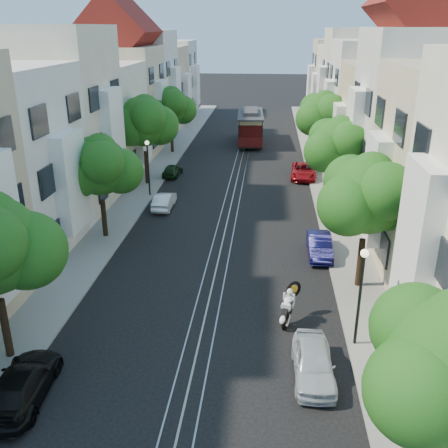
% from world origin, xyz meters
% --- Properties ---
extents(ground, '(200.00, 200.00, 0.00)m').
position_xyz_m(ground, '(0.00, 28.00, 0.00)').
color(ground, black).
rests_on(ground, ground).
extents(sidewalk_east, '(2.50, 80.00, 0.12)m').
position_xyz_m(sidewalk_east, '(7.25, 28.00, 0.06)').
color(sidewalk_east, gray).
rests_on(sidewalk_east, ground).
extents(sidewalk_west, '(2.50, 80.00, 0.12)m').
position_xyz_m(sidewalk_west, '(-7.25, 28.00, 0.06)').
color(sidewalk_west, gray).
rests_on(sidewalk_west, ground).
extents(rail_left, '(0.06, 80.00, 0.02)m').
position_xyz_m(rail_left, '(-0.55, 28.00, 0.01)').
color(rail_left, gray).
rests_on(rail_left, ground).
extents(rail_slot, '(0.06, 80.00, 0.02)m').
position_xyz_m(rail_slot, '(0.00, 28.00, 0.01)').
color(rail_slot, gray).
rests_on(rail_slot, ground).
extents(rail_right, '(0.06, 80.00, 0.02)m').
position_xyz_m(rail_right, '(0.55, 28.00, 0.01)').
color(rail_right, gray).
rests_on(rail_right, ground).
extents(lane_line, '(0.08, 80.00, 0.01)m').
position_xyz_m(lane_line, '(0.00, 28.00, 0.00)').
color(lane_line, tan).
rests_on(lane_line, ground).
extents(townhouses_east, '(7.75, 72.00, 12.00)m').
position_xyz_m(townhouses_east, '(11.87, 27.91, 5.18)').
color(townhouses_east, beige).
rests_on(townhouses_east, ground).
extents(townhouses_west, '(7.75, 72.00, 11.76)m').
position_xyz_m(townhouses_west, '(-11.87, 27.91, 5.08)').
color(townhouses_west, silver).
rests_on(townhouses_west, ground).
extents(tree_e_b, '(4.93, 4.08, 6.68)m').
position_xyz_m(tree_e_b, '(7.26, 8.98, 4.73)').
color(tree_e_b, black).
rests_on(tree_e_b, ground).
extents(tree_e_c, '(4.84, 3.99, 6.52)m').
position_xyz_m(tree_e_c, '(7.26, 19.98, 4.60)').
color(tree_e_c, black).
rests_on(tree_e_c, ground).
extents(tree_e_d, '(5.01, 4.16, 6.85)m').
position_xyz_m(tree_e_d, '(7.26, 30.98, 4.87)').
color(tree_e_d, black).
rests_on(tree_e_d, ground).
extents(tree_w_b, '(4.72, 3.87, 6.27)m').
position_xyz_m(tree_w_b, '(-7.14, 13.98, 4.40)').
color(tree_w_b, black).
rests_on(tree_w_b, ground).
extents(tree_w_c, '(5.13, 4.28, 7.09)m').
position_xyz_m(tree_w_c, '(-7.14, 24.98, 5.07)').
color(tree_w_c, black).
rests_on(tree_w_c, ground).
extents(tree_w_d, '(4.84, 3.99, 6.52)m').
position_xyz_m(tree_w_d, '(-7.14, 35.98, 4.60)').
color(tree_w_d, black).
rests_on(tree_w_d, ground).
extents(lamp_east, '(0.32, 0.32, 4.16)m').
position_xyz_m(lamp_east, '(6.30, 4.00, 2.85)').
color(lamp_east, black).
rests_on(lamp_east, ground).
extents(lamp_west, '(0.32, 0.32, 4.16)m').
position_xyz_m(lamp_west, '(-6.30, 22.00, 2.85)').
color(lamp_west, black).
rests_on(lamp_west, ground).
extents(sportbike_rider, '(0.96, 1.91, 1.71)m').
position_xyz_m(sportbike_rider, '(3.66, 5.48, 0.92)').
color(sportbike_rider, black).
rests_on(sportbike_rider, ground).
extents(cable_car, '(3.11, 8.76, 3.32)m').
position_xyz_m(cable_car, '(0.50, 41.38, 1.97)').
color(cable_car, black).
rests_on(cable_car, ground).
extents(parked_car_e_near, '(1.53, 3.68, 1.24)m').
position_xyz_m(parked_car_e_near, '(4.46, 1.91, 0.62)').
color(parked_car_e_near, silver).
rests_on(parked_car_e_near, ground).
extents(parked_car_e_mid, '(1.28, 3.65, 1.20)m').
position_xyz_m(parked_car_e_mid, '(5.60, 12.52, 0.60)').
color(parked_car_e_mid, '#0C0C3C').
rests_on(parked_car_e_mid, ground).
extents(parked_car_e_far, '(2.35, 4.58, 1.24)m').
position_xyz_m(parked_car_e_far, '(5.60, 28.02, 0.62)').
color(parked_car_e_far, maroon).
rests_on(parked_car_e_far, ground).
extents(parked_car_w_near, '(2.05, 4.40, 1.24)m').
position_xyz_m(parked_car_w_near, '(-5.60, -0.20, 0.62)').
color(parked_car_w_near, black).
rests_on(parked_car_w_near, ground).
extents(parked_car_w_mid, '(1.19, 3.39, 1.12)m').
position_xyz_m(parked_car_w_mid, '(-4.66, 19.47, 0.56)').
color(parked_car_w_mid, silver).
rests_on(parked_car_w_mid, ground).
extents(parked_car_w_far, '(1.49, 3.20, 1.06)m').
position_xyz_m(parked_car_w_far, '(-5.60, 27.61, 0.53)').
color(parked_car_w_far, black).
rests_on(parked_car_w_far, ground).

